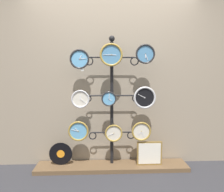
# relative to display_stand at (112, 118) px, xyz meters

# --- Properties ---
(ground_plane) EXTENTS (12.00, 12.00, 0.00)m
(ground_plane) POSITION_rel_display_stand_xyz_m (0.00, -0.41, -0.74)
(ground_plane) COLOR #333338
(shop_wall) EXTENTS (4.40, 0.04, 2.80)m
(shop_wall) POSITION_rel_display_stand_xyz_m (0.00, 0.16, 0.66)
(shop_wall) COLOR gray
(shop_wall) RESTS_ON ground_plane
(low_shelf) EXTENTS (2.20, 0.36, 0.06)m
(low_shelf) POSITION_rel_display_stand_xyz_m (0.00, -0.06, -0.71)
(low_shelf) COLOR brown
(low_shelf) RESTS_ON ground_plane
(display_stand) EXTENTS (0.78, 0.37, 1.91)m
(display_stand) POSITION_rel_display_stand_xyz_m (0.00, 0.00, 0.00)
(display_stand) COLOR black
(display_stand) RESTS_ON ground_plane
(clock_top_left) EXTENTS (0.27, 0.04, 0.27)m
(clock_top_left) POSITION_rel_display_stand_xyz_m (-0.44, -0.08, 0.84)
(clock_top_left) COLOR #60A8DB
(clock_top_center) EXTENTS (0.31, 0.04, 0.31)m
(clock_top_center) POSITION_rel_display_stand_xyz_m (-0.01, -0.12, 0.90)
(clock_top_center) COLOR #4C84B2
(clock_top_right) EXTENTS (0.27, 0.04, 0.27)m
(clock_top_right) POSITION_rel_display_stand_xyz_m (0.45, -0.11, 0.91)
(clock_top_right) COLOR #4C84B2
(clock_middle_left) EXTENTS (0.25, 0.04, 0.25)m
(clock_middle_left) POSITION_rel_display_stand_xyz_m (-0.44, -0.09, 0.29)
(clock_middle_left) COLOR silver
(clock_middle_center) EXTENTS (0.21, 0.04, 0.21)m
(clock_middle_center) POSITION_rel_display_stand_xyz_m (-0.05, -0.11, 0.30)
(clock_middle_center) COLOR #60A8DB
(clock_middle_right) EXTENTS (0.31, 0.04, 0.31)m
(clock_middle_right) POSITION_rel_display_stand_xyz_m (0.46, -0.10, 0.31)
(clock_middle_right) COLOR black
(clock_bottom_left) EXTENTS (0.29, 0.04, 0.29)m
(clock_bottom_left) POSITION_rel_display_stand_xyz_m (-0.48, -0.08, -0.16)
(clock_bottom_left) COLOR #60A8DB
(clock_bottom_center) EXTENTS (0.25, 0.04, 0.25)m
(clock_bottom_center) POSITION_rel_display_stand_xyz_m (0.02, -0.10, -0.20)
(clock_bottom_center) COLOR silver
(clock_bottom_right) EXTENTS (0.28, 0.04, 0.28)m
(clock_bottom_right) POSITION_rel_display_stand_xyz_m (0.41, -0.11, -0.17)
(clock_bottom_right) COLOR silver
(vinyl_record) EXTENTS (0.33, 0.01, 0.33)m
(vinyl_record) POSITION_rel_display_stand_xyz_m (-0.74, -0.04, -0.51)
(vinyl_record) COLOR black
(vinyl_record) RESTS_ON low_shelf
(picture_frame) EXTENTS (0.36, 0.02, 0.35)m
(picture_frame) POSITION_rel_display_stand_xyz_m (0.54, -0.10, -0.50)
(picture_frame) COLOR olive
(picture_frame) RESTS_ON low_shelf
(price_tag_upper) EXTENTS (0.04, 0.00, 0.03)m
(price_tag_upper) POSITION_rel_display_stand_xyz_m (-0.41, -0.08, 0.69)
(price_tag_upper) COLOR white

